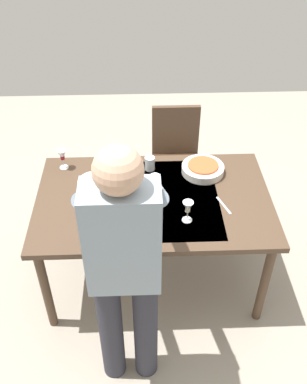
% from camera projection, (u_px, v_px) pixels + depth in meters
% --- Properties ---
extents(ground_plane, '(6.00, 6.00, 0.00)m').
position_uv_depth(ground_plane, '(154.00, 273.00, 3.38)').
color(ground_plane, '#9E9384').
extents(dining_table, '(1.56, 0.97, 0.77)m').
position_uv_depth(dining_table, '(154.00, 206.00, 2.93)').
color(dining_table, '#4C3828').
rests_on(dining_table, ground_plane).
extents(chair_near, '(0.40, 0.40, 0.91)m').
position_uv_depth(chair_near, '(176.00, 153.00, 3.71)').
color(chair_near, '#352114').
rests_on(chair_near, ground_plane).
extents(person_server, '(0.42, 0.61, 1.69)m').
position_uv_depth(person_server, '(124.00, 266.00, 2.18)').
color(person_server, '#2D2D38').
rests_on(person_server, ground_plane).
extents(wine_bottle, '(0.07, 0.07, 0.30)m').
position_uv_depth(wine_bottle, '(101.00, 189.00, 2.78)').
color(wine_bottle, black).
rests_on(wine_bottle, dining_table).
extents(wine_glass_left, '(0.07, 0.07, 0.15)m').
position_uv_depth(wine_glass_left, '(188.00, 208.00, 2.65)').
color(wine_glass_left, white).
rests_on(wine_glass_left, dining_table).
extents(wine_glass_right, '(0.07, 0.07, 0.15)m').
position_uv_depth(wine_glass_right, '(62.00, 156.00, 3.07)').
color(wine_glass_right, white).
rests_on(wine_glass_right, dining_table).
extents(water_cup_near_left, '(0.07, 0.07, 0.10)m').
position_uv_depth(water_cup_near_left, '(150.00, 163.00, 3.09)').
color(water_cup_near_left, silver).
rests_on(water_cup_near_left, dining_table).
extents(water_cup_near_right, '(0.07, 0.07, 0.11)m').
position_uv_depth(water_cup_near_right, '(155.00, 182.00, 2.93)').
color(water_cup_near_right, silver).
rests_on(water_cup_near_right, dining_table).
extents(serving_bowl_pasta, '(0.30, 0.30, 0.07)m').
position_uv_depth(serving_bowl_pasta, '(203.00, 168.00, 3.08)').
color(serving_bowl_pasta, silver).
rests_on(serving_bowl_pasta, dining_table).
extents(side_bowl_salad, '(0.18, 0.18, 0.07)m').
position_uv_depth(side_bowl_salad, '(126.00, 188.00, 2.91)').
color(side_bowl_salad, silver).
rests_on(side_bowl_salad, dining_table).
extents(dinner_plate_near, '(0.23, 0.23, 0.01)m').
position_uv_depth(dinner_plate_near, '(94.00, 181.00, 3.01)').
color(dinner_plate_near, silver).
rests_on(dinner_plate_near, dining_table).
extents(table_knife, '(0.04, 0.20, 0.00)m').
position_uv_depth(table_knife, '(120.00, 228.00, 2.66)').
color(table_knife, silver).
rests_on(table_knife, dining_table).
extents(table_fork, '(0.08, 0.17, 0.00)m').
position_uv_depth(table_fork, '(224.00, 205.00, 2.82)').
color(table_fork, silver).
rests_on(table_fork, dining_table).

